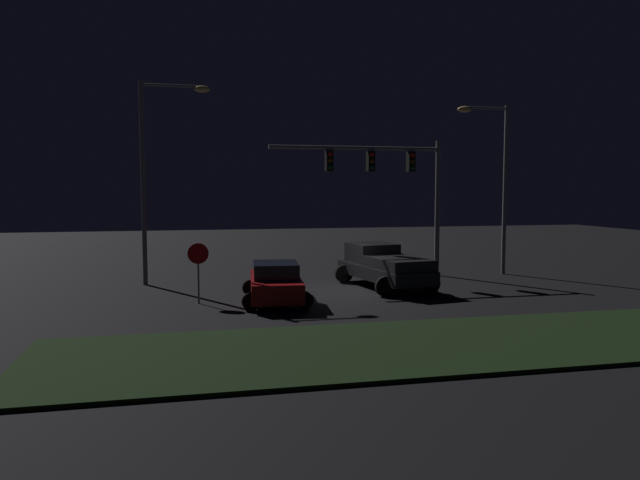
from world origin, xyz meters
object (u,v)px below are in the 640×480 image
(car_sedan, at_px, (276,283))
(street_lamp_left, at_px, (157,158))
(pickup_truck, at_px, (383,264))
(street_lamp_right, at_px, (496,169))
(stop_sign, at_px, (198,261))
(traffic_signal_gantry, at_px, (390,174))

(car_sedan, height_order, street_lamp_left, street_lamp_left)
(pickup_truck, height_order, car_sedan, pickup_truck)
(street_lamp_right, distance_m, stop_sign, 15.56)
(street_lamp_left, bearing_deg, street_lamp_right, -1.36)
(traffic_signal_gantry, bearing_deg, street_lamp_left, 179.20)
(car_sedan, height_order, street_lamp_right, street_lamp_right)
(car_sedan, xyz_separation_m, stop_sign, (-2.78, 0.36, 0.82))
(pickup_truck, distance_m, car_sedan, 5.61)
(traffic_signal_gantry, bearing_deg, car_sedan, -140.12)
(pickup_truck, relative_size, car_sedan, 1.24)
(street_lamp_left, bearing_deg, car_sedan, -51.01)
(street_lamp_left, bearing_deg, pickup_truck, -17.12)
(car_sedan, bearing_deg, traffic_signal_gantry, -44.26)
(traffic_signal_gantry, bearing_deg, pickup_truck, -114.46)
(pickup_truck, distance_m, street_lamp_right, 8.21)
(pickup_truck, xyz_separation_m, car_sedan, (-5.02, -2.50, -0.26))
(pickup_truck, xyz_separation_m, street_lamp_right, (6.59, 2.51, 4.19))
(pickup_truck, bearing_deg, traffic_signal_gantry, -33.81)
(pickup_truck, distance_m, stop_sign, 8.11)
(street_lamp_left, relative_size, stop_sign, 3.95)
(street_lamp_left, bearing_deg, stop_sign, -72.58)
(traffic_signal_gantry, bearing_deg, stop_sign, -151.67)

